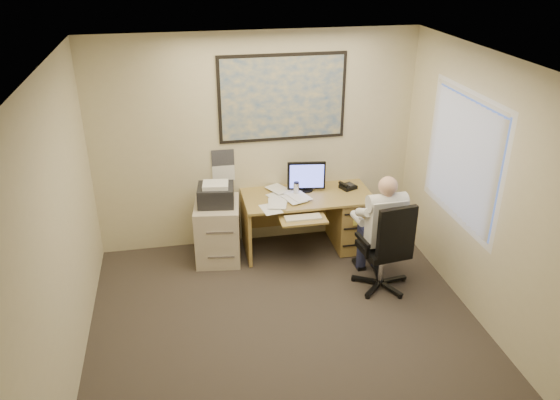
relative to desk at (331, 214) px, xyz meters
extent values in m
cube|color=#332D27|center=(-0.90, -1.90, -0.44)|extent=(4.00, 4.50, 0.00)
cube|color=white|center=(-0.90, -1.90, 2.26)|extent=(4.00, 4.50, 0.00)
cube|color=beige|center=(-0.90, 0.35, 0.91)|extent=(4.00, 0.00, 2.70)
cube|color=beige|center=(-2.90, -1.90, 0.91)|extent=(0.00, 4.50, 2.70)
cube|color=beige|center=(1.10, -1.90, 0.91)|extent=(0.00, 4.50, 2.70)
cube|color=#A28745|center=(-0.32, -0.02, 0.29)|extent=(1.60, 0.75, 0.03)
cube|color=#B18E48|center=(0.25, -0.02, -0.08)|extent=(0.45, 0.70, 0.70)
cube|color=#B18E48|center=(-1.10, -0.02, -0.08)|extent=(0.04, 0.70, 0.70)
cube|color=#B18E48|center=(-0.32, 0.32, 0.01)|extent=(1.55, 0.03, 0.55)
cylinder|color=black|center=(-0.31, 0.13, 0.32)|extent=(0.19, 0.19, 0.02)
cube|color=black|center=(-0.31, 0.11, 0.52)|extent=(0.48, 0.10, 0.36)
cube|color=#5663EA|center=(-0.31, 0.08, 0.52)|extent=(0.42, 0.06, 0.31)
cube|color=#A28745|center=(-0.49, -0.47, 0.22)|extent=(0.55, 0.30, 0.02)
cube|color=beige|center=(-0.49, -0.47, 0.24)|extent=(0.43, 0.14, 0.02)
cube|color=black|center=(0.23, 0.08, 0.33)|extent=(0.23, 0.22, 0.05)
cylinder|color=silver|center=(-0.46, 0.02, 0.39)|extent=(0.07, 0.07, 0.16)
cylinder|color=white|center=(-0.47, 0.19, 0.36)|extent=(0.09, 0.09, 0.11)
cube|color=white|center=(-0.77, -0.02, 0.32)|extent=(0.60, 0.56, 0.03)
cube|color=#1E4C93|center=(-0.57, 0.33, 1.46)|extent=(1.56, 0.03, 1.06)
cube|color=white|center=(-1.32, 0.34, 0.64)|extent=(0.28, 0.01, 0.42)
cube|color=beige|center=(-1.46, -0.04, -0.07)|extent=(0.61, 0.70, 0.74)
cube|color=black|center=(-1.46, -0.04, 0.42)|extent=(0.47, 0.42, 0.23)
cube|color=white|center=(-1.46, -0.06, 0.56)|extent=(0.33, 0.27, 0.05)
cylinder|color=silver|center=(0.31, -1.02, -0.19)|extent=(0.06, 0.06, 0.41)
cube|color=black|center=(0.31, -1.02, 0.04)|extent=(0.53, 0.53, 0.07)
cube|color=black|center=(0.28, -1.26, 0.38)|extent=(0.44, 0.12, 0.57)
camera|label=1|loc=(-1.84, -5.97, 3.19)|focal=35.00mm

